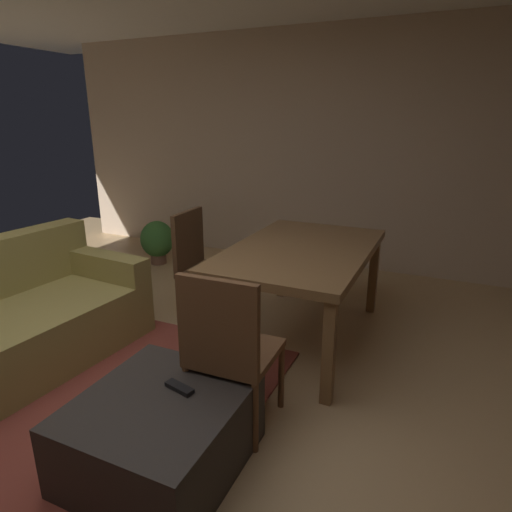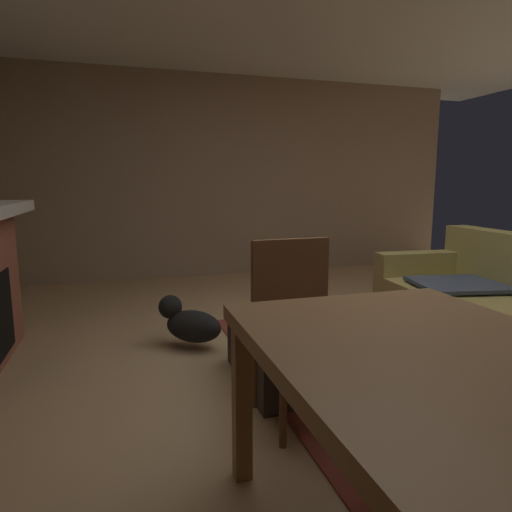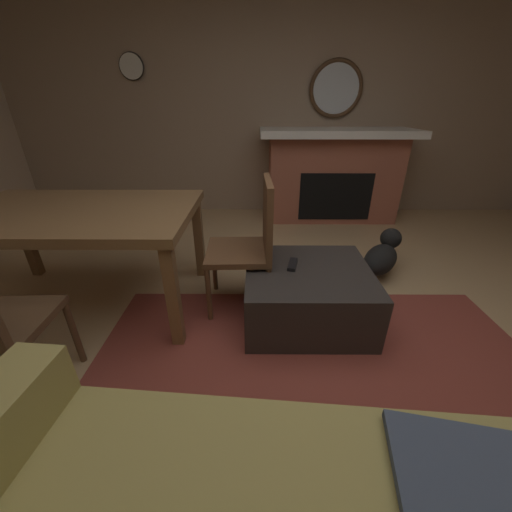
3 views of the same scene
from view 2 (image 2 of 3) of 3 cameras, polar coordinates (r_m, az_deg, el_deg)
The scene contains 9 objects.
floor at distance 3.11m, azimuth 13.87°, elevation -14.14°, with size 8.28×8.28×0.00m, color tan.
wall_left at distance 6.07m, azimuth -2.68°, elevation 10.05°, with size 0.12×6.30×2.60m, color #9E846B.
area_rug at distance 3.28m, azimuth 17.83°, elevation -12.95°, with size 2.60×2.00×0.01m, color brown.
couch at distance 3.59m, azimuth 29.97°, elevation -6.83°, with size 2.19×1.07×0.84m.
ottoman_coffee_table at distance 2.88m, azimuth 5.67°, elevation -11.73°, with size 0.82×0.75×0.39m, color #2D2826.
tv_remote at distance 2.70m, azimuth 5.62°, elevation -8.52°, with size 0.05×0.16×0.02m, color black.
dining_table at distance 1.38m, azimuth 25.15°, elevation -15.51°, with size 1.57×0.98×0.74m.
dining_chair_west at distance 2.38m, azimuth 5.40°, elevation -7.87°, with size 0.45×0.45×0.93m.
small_dog at distance 3.40m, azimuth -8.55°, elevation -8.44°, with size 0.46×0.49×0.34m.
Camera 2 is at (2.44, -1.50, 1.22)m, focal length 31.23 mm.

